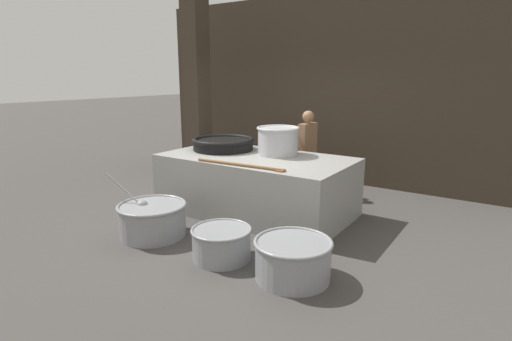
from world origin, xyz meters
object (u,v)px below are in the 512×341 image
Objects in this scene: stock_pot at (278,140)px; prep_bowl_vegetables at (152,218)px; giant_wok_near at (223,143)px; cook at (307,150)px; prep_bowl_extra at (222,242)px; prep_bowl_meat at (293,258)px.

prep_bowl_vegetables is (-0.81, -1.86, -0.87)m from stock_pot.
cook is at bearing 50.49° from giant_wok_near.
giant_wok_near is 0.98m from stock_pot.
stock_pot is 0.44× the size of cook.
giant_wok_near is 1.45× the size of prep_bowl_extra.
prep_bowl_vegetables is (-0.80, -2.88, -0.56)m from cook.
cook is (-0.01, 1.02, -0.30)m from stock_pot.
cook is at bearing 90.52° from stock_pot.
stock_pot is 0.80× the size of prep_bowl_meat.
cook reaches higher than giant_wok_near.
prep_bowl_extra is at bearing -176.77° from prep_bowl_meat.
giant_wok_near is 0.88× the size of prep_bowl_vegetables.
cook is at bearing 74.50° from prep_bowl_vegetables.
prep_bowl_extra is at bearing -1.40° from prep_bowl_vegetables.
stock_pot is 2.21m from prep_bowl_vegetables.
cook is at bearing 97.64° from prep_bowl_extra.
prep_bowl_meat is at bearing 117.62° from cook.
prep_bowl_vegetables is at bearing -113.45° from stock_pot.
giant_wok_near is 0.69× the size of cook.
prep_bowl_vegetables reaches higher than prep_bowl_extra.
giant_wok_near reaches higher than prep_bowl_meat.
prep_bowl_extra is (1.19, -0.03, -0.04)m from prep_bowl_vegetables.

